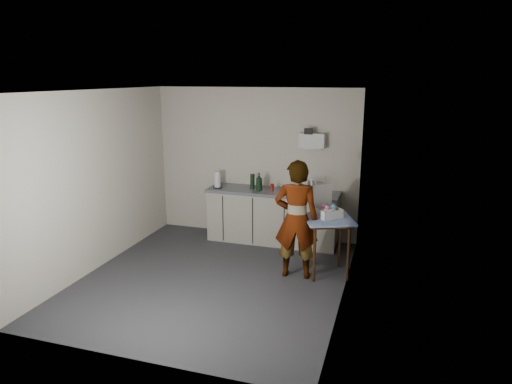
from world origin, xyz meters
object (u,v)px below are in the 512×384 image
(side_table, at_px, (328,226))
(standing_man, at_px, (296,219))
(soap_bottle, at_px, (259,182))
(paper_towel, at_px, (217,180))
(dish_rack, at_px, (314,189))
(soda_can, at_px, (272,187))
(kitchen_counter, at_px, (273,218))
(dark_bottle, at_px, (252,182))
(bakery_box, at_px, (327,210))

(side_table, relative_size, standing_man, 0.50)
(soap_bottle, relative_size, paper_towel, 1.06)
(side_table, height_order, soap_bottle, soap_bottle)
(soap_bottle, bearing_deg, standing_man, -52.47)
(dish_rack, bearing_deg, paper_towel, -175.21)
(side_table, relative_size, soda_can, 7.31)
(side_table, height_order, dish_rack, dish_rack)
(kitchen_counter, bearing_deg, soap_bottle, -159.87)
(soda_can, height_order, dark_bottle, dark_bottle)
(kitchen_counter, height_order, dark_bottle, dark_bottle)
(kitchen_counter, bearing_deg, dark_bottle, -178.21)
(standing_man, height_order, bakery_box, standing_man)
(standing_man, bearing_deg, bakery_box, -150.81)
(dark_bottle, bearing_deg, side_table, -35.48)
(kitchen_counter, height_order, side_table, kitchen_counter)
(paper_towel, height_order, bakery_box, bakery_box)
(dark_bottle, relative_size, dish_rack, 0.72)
(kitchen_counter, distance_m, dark_bottle, 0.71)
(side_table, distance_m, bakery_box, 0.22)
(soap_bottle, xyz_separation_m, paper_towel, (-0.74, -0.02, -0.02))
(bakery_box, bearing_deg, kitchen_counter, 95.38)
(kitchen_counter, distance_m, bakery_box, 1.53)
(soap_bottle, distance_m, soda_can, 0.24)
(kitchen_counter, bearing_deg, soda_can, 152.76)
(standing_man, bearing_deg, dark_bottle, -56.76)
(dish_rack, xyz_separation_m, bakery_box, (0.38, -1.01, -0.03))
(kitchen_counter, distance_m, side_table, 1.55)
(kitchen_counter, height_order, soda_can, soda_can)
(kitchen_counter, xyz_separation_m, paper_towel, (-0.96, -0.10, 0.62))
(standing_man, bearing_deg, soda_can, -67.81)
(soda_can, distance_m, dish_rack, 0.70)
(kitchen_counter, xyz_separation_m, standing_man, (0.68, -1.25, 0.42))
(bakery_box, bearing_deg, paper_towel, 114.49)
(soap_bottle, height_order, dark_bottle, soap_bottle)
(paper_towel, bearing_deg, soap_bottle, 1.48)
(bakery_box, bearing_deg, soda_can, 95.59)
(dark_bottle, relative_size, paper_towel, 0.92)
(dish_rack, bearing_deg, kitchen_counter, -176.82)
(soap_bottle, xyz_separation_m, dark_bottle, (-0.14, 0.07, -0.02))
(paper_towel, bearing_deg, bakery_box, -23.20)
(kitchen_counter, relative_size, dark_bottle, 8.55)
(paper_towel, xyz_separation_m, bakery_box, (2.03, -0.87, -0.10))
(soap_bottle, height_order, bakery_box, bakery_box)
(side_table, height_order, soda_can, soda_can)
(soap_bottle, relative_size, dish_rack, 0.83)
(dish_rack, height_order, bakery_box, bakery_box)
(kitchen_counter, relative_size, side_table, 2.65)
(dish_rack, bearing_deg, dark_bottle, -177.30)
(dish_rack, distance_m, bakery_box, 1.08)
(soap_bottle, relative_size, dark_bottle, 1.15)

